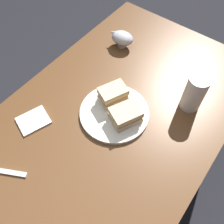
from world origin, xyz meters
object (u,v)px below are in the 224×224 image
gravy_boat (122,38)px  plate (114,113)px  sandwich_half_left (126,115)px  pint_glass (194,95)px  sandwich_half_right (113,95)px  napkin (33,121)px  fork (0,171)px

gravy_boat → plate: bearing=31.7°
sandwich_half_left → pint_glass: bearing=144.2°
sandwich_half_right → pint_glass: bearing=125.0°
napkin → pint_glass: bearing=134.4°
gravy_boat → napkin: 0.53m
plate → napkin: 0.30m
plate → gravy_boat: size_ratio=2.17×
sandwich_half_left → gravy_boat: bearing=-142.2°
pint_glass → fork: 0.72m
sandwich_half_left → fork: size_ratio=0.71×
sandwich_half_right → plate: bearing=42.2°
gravy_boat → fork: (0.73, 0.04, -0.04)m
fork → sandwich_half_left: bearing=34.0°
sandwich_half_right → pint_glass: (-0.17, 0.24, 0.02)m
plate → pint_glass: bearing=135.3°
plate → sandwich_half_right: 0.07m
plate → pint_glass: size_ratio=1.69×
sandwich_half_left → pint_glass: 0.26m
sandwich_half_left → gravy_boat: sandwich_half_left is taller
plate → fork: plate is taller
pint_glass → napkin: pint_glass is taller
sandwich_half_left → plate: bearing=-93.7°
napkin → fork: 0.21m
sandwich_half_left → fork: sandwich_half_left is taller
gravy_boat → napkin: bearing=-2.2°
plate → sandwich_half_left: bearing=86.3°
gravy_boat → napkin: (0.53, -0.02, -0.04)m
pint_glass → gravy_boat: pint_glass is taller
pint_glass → gravy_boat: 0.42m
napkin → sandwich_half_right: bearing=143.5°
plate → sandwich_half_right: (-0.04, -0.04, 0.04)m
pint_glass → fork: pint_glass is taller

